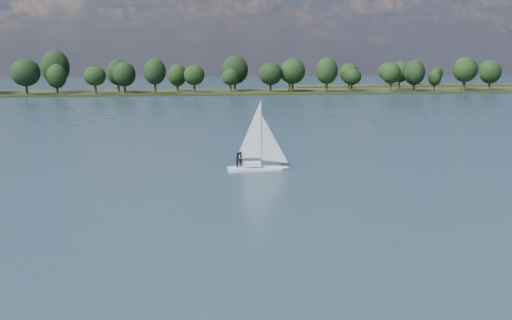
% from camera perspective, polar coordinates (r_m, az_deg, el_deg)
% --- Properties ---
extents(ground, '(700.00, 700.00, 0.00)m').
position_cam_1_polar(ground, '(124.53, -4.56, 3.83)').
color(ground, '#233342').
rests_on(ground, ground).
extents(far_shore, '(660.00, 40.00, 1.50)m').
position_cam_1_polar(far_shore, '(236.09, -6.24, 6.69)').
color(far_shore, black).
rests_on(far_shore, ground).
extents(far_shore_back, '(220.00, 30.00, 1.40)m').
position_cam_1_polar(far_shore_back, '(329.61, 22.69, 6.90)').
color(far_shore_back, black).
rests_on(far_shore_back, ground).
extents(sailboat, '(6.99, 2.13, 9.13)m').
position_cam_1_polar(sailboat, '(68.82, -0.07, 1.04)').
color(sailboat, white).
rests_on(sailboat, ground).
extents(treeline, '(562.35, 74.19, 18.83)m').
position_cam_1_polar(treeline, '(232.21, -9.83, 8.54)').
color(treeline, black).
rests_on(treeline, ground).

